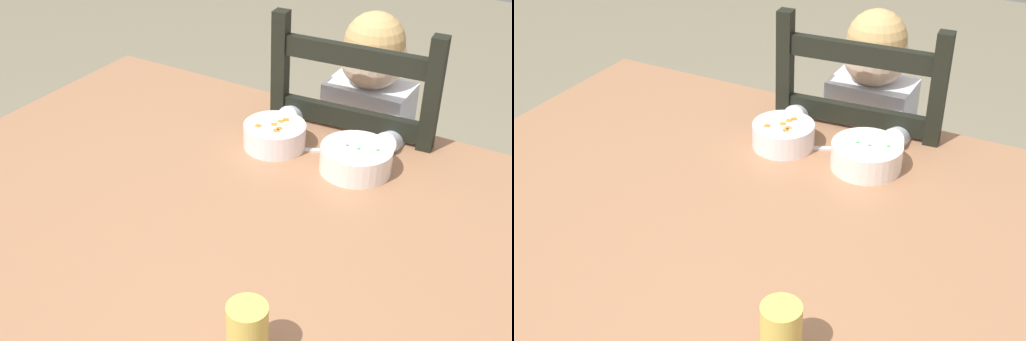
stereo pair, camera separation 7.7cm
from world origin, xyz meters
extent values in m
cube|color=#9E6E4C|center=(0.00, 0.00, 0.69)|extent=(1.38, 1.03, 0.04)
cylinder|color=#9E6E4C|center=(-0.62, 0.44, 0.34)|extent=(0.07, 0.07, 0.67)
cube|color=black|center=(0.09, 0.61, 0.44)|extent=(0.45, 0.45, 0.02)
cube|color=black|center=(0.26, 0.82, 0.22)|extent=(0.04, 0.04, 0.43)
cube|color=black|center=(-0.12, 0.79, 0.22)|extent=(0.04, 0.04, 0.43)
cube|color=black|center=(0.29, 0.44, 0.22)|extent=(0.04, 0.04, 0.43)
cube|color=black|center=(-0.09, 0.41, 0.22)|extent=(0.04, 0.04, 0.43)
cube|color=black|center=(0.29, 0.44, 0.72)|extent=(0.04, 0.04, 0.54)
cube|color=black|center=(-0.09, 0.41, 0.72)|extent=(0.04, 0.04, 0.54)
cube|color=black|center=(0.10, 0.42, 0.91)|extent=(0.36, 0.05, 0.05)
cube|color=black|center=(0.10, 0.42, 0.75)|extent=(0.36, 0.05, 0.05)
cube|color=silver|center=(0.09, 0.58, 0.61)|extent=(0.22, 0.14, 0.32)
sphere|color=beige|center=(0.09, 0.58, 0.85)|extent=(0.17, 0.17, 0.17)
sphere|color=tan|center=(0.09, 0.58, 0.89)|extent=(0.16, 0.16, 0.16)
cylinder|color=#3F4C72|center=(0.03, 0.46, 0.23)|extent=(0.07, 0.07, 0.45)
cylinder|color=#3F4C72|center=(0.14, 0.46, 0.23)|extent=(0.07, 0.07, 0.45)
cylinder|color=silver|center=(-0.04, 0.48, 0.69)|extent=(0.06, 0.24, 0.13)
cylinder|color=silver|center=(0.22, 0.48, 0.69)|extent=(0.06, 0.24, 0.13)
cylinder|color=white|center=(0.19, 0.26, 0.74)|extent=(0.16, 0.16, 0.06)
cylinder|color=white|center=(0.19, 0.26, 0.72)|extent=(0.07, 0.07, 0.01)
cylinder|color=green|center=(0.19, 0.26, 0.75)|extent=(0.13, 0.13, 0.03)
sphere|color=#3C8847|center=(0.20, 0.26, 0.77)|extent=(0.01, 0.01, 0.01)
sphere|color=green|center=(0.24, 0.28, 0.77)|extent=(0.01, 0.01, 0.01)
sphere|color=green|center=(0.17, 0.26, 0.77)|extent=(0.01, 0.01, 0.01)
cylinder|color=white|center=(-0.02, 0.26, 0.74)|extent=(0.15, 0.15, 0.06)
cylinder|color=white|center=(-0.02, 0.26, 0.72)|extent=(0.07, 0.07, 0.01)
cylinder|color=orange|center=(-0.02, 0.26, 0.75)|extent=(0.12, 0.12, 0.03)
cube|color=orange|center=(-0.01, 0.28, 0.77)|extent=(0.02, 0.02, 0.01)
cube|color=orange|center=(0.00, 0.25, 0.77)|extent=(0.02, 0.02, 0.01)
cube|color=orange|center=(-0.02, 0.26, 0.77)|extent=(0.02, 0.02, 0.01)
cube|color=orange|center=(0.00, 0.24, 0.77)|extent=(0.02, 0.02, 0.01)
cube|color=orange|center=(-0.01, 0.30, 0.77)|extent=(0.02, 0.02, 0.01)
cube|color=orange|center=(-0.05, 0.24, 0.77)|extent=(0.01, 0.01, 0.01)
cube|color=silver|center=(0.09, 0.30, 0.72)|extent=(0.09, 0.05, 0.00)
ellipsoid|color=silver|center=(0.03, 0.27, 0.72)|extent=(0.05, 0.05, 0.01)
cylinder|color=#DAC056|center=(0.27, -0.32, 0.76)|extent=(0.06, 0.06, 0.10)
camera|label=1|loc=(0.66, -0.93, 1.51)|focal=46.58mm
camera|label=2|loc=(0.59, -0.97, 1.51)|focal=46.58mm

